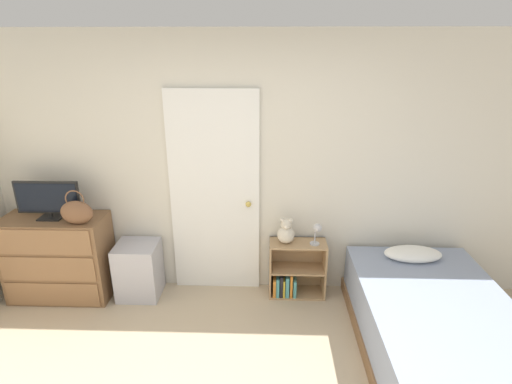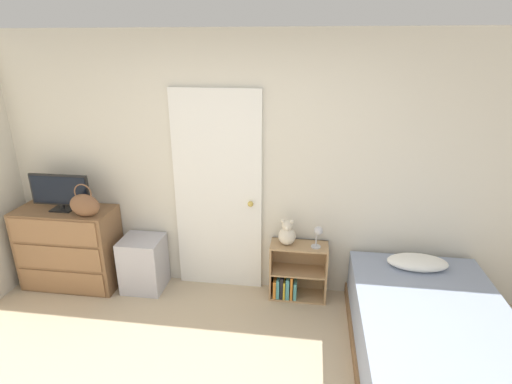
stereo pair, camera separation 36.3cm
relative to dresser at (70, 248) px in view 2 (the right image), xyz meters
The scene contains 10 objects.
wall_back 2.01m from the dresser, ahead, with size 10.00×0.06×2.55m.
door_closed 1.67m from the dresser, ahead, with size 0.87×0.09×2.04m.
dresser is the anchor object (origin of this frame).
tv 0.62m from the dresser, 46.31° to the right, with size 0.61×0.16×0.37m.
handbag 0.64m from the dresser, 20.81° to the right, with size 0.30×0.12×0.33m.
storage_bin 0.79m from the dresser, ahead, with size 0.41×0.38×0.56m.
bookshelf 2.33m from the dresser, ahead, with size 0.56×0.26×0.58m.
teddy_bear 2.26m from the dresser, ahead, with size 0.17×0.17×0.26m.
desk_lamp 2.56m from the dresser, ahead, with size 0.11×0.10×0.22m.
bed 3.51m from the dresser, 11.26° to the right, with size 1.19×1.83×0.61m.
Camera 2 is at (0.62, -1.69, 2.40)m, focal length 28.00 mm.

